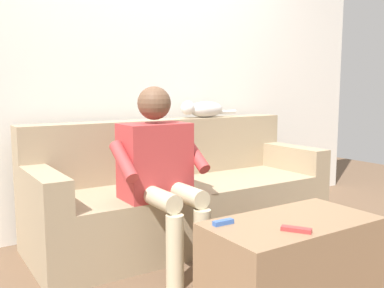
{
  "coord_description": "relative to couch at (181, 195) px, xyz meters",
  "views": [
    {
      "loc": [
        1.62,
        2.48,
        1.1
      ],
      "look_at": [
        0.0,
        -0.01,
        0.71
      ],
      "focal_mm": 40.07,
      "sensor_mm": 36.0,
      "label": 1
    }
  ],
  "objects": [
    {
      "name": "ground_plane",
      "position": [
        0.0,
        0.76,
        -0.31
      ],
      "size": [
        8.0,
        8.0,
        0.0
      ],
      "primitive_type": "plane",
      "color": "brown"
    },
    {
      "name": "back_wall",
      "position": [
        0.0,
        -0.5,
        1.09
      ],
      "size": [
        4.69,
        0.06,
        2.79
      ],
      "primitive_type": "cube",
      "color": "silver",
      "rests_on": "ground"
    },
    {
      "name": "couch",
      "position": [
        0.0,
        0.0,
        0.0
      ],
      "size": [
        2.19,
        0.8,
        0.86
      ],
      "color": "#9E896B",
      "rests_on": "ground"
    },
    {
      "name": "coffee_table",
      "position": [
        0.0,
        1.11,
        -0.1
      ],
      "size": [
        0.92,
        0.49,
        0.41
      ],
      "color": "#8C6B4C",
      "rests_on": "ground"
    },
    {
      "name": "person_solo_seated",
      "position": [
        0.39,
        0.39,
        0.32
      ],
      "size": [
        0.56,
        0.57,
        1.11
      ],
      "color": "#B23838",
      "rests_on": "ground"
    },
    {
      "name": "cat_on_backrest",
      "position": [
        -0.36,
        -0.24,
        0.62
      ],
      "size": [
        0.54,
        0.15,
        0.14
      ],
      "color": "silver",
      "rests_on": "couch"
    },
    {
      "name": "remote_blue",
      "position": [
        0.35,
        0.97,
        0.12
      ],
      "size": [
        0.11,
        0.03,
        0.02
      ],
      "primitive_type": "cube",
      "rotation": [
        0.0,
        0.0,
        3.13
      ],
      "color": "#3860B7",
      "rests_on": "coffee_table"
    },
    {
      "name": "remote_red",
      "position": [
        0.11,
        1.25,
        0.11
      ],
      "size": [
        0.12,
        0.14,
        0.02
      ],
      "primitive_type": "cube",
      "rotation": [
        0.0,
        0.0,
        2.16
      ],
      "color": "#B73333",
      "rests_on": "coffee_table"
    }
  ]
}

